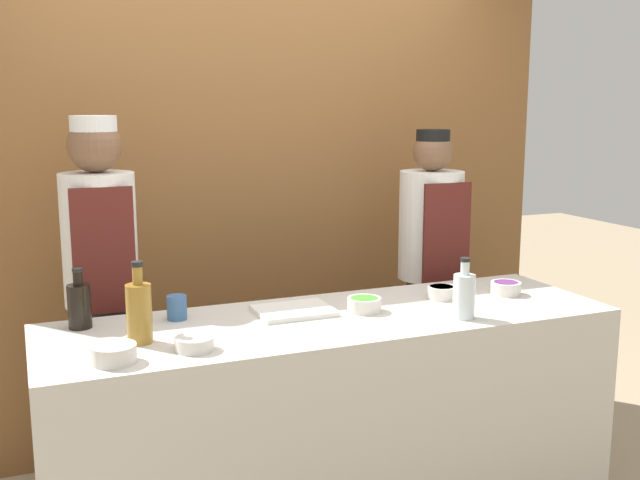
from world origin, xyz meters
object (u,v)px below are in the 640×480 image
(sauce_bowl_brown, at_px, (114,353))
(sauce_bowl_white, at_px, (194,343))
(sauce_bowl_purple, at_px, (506,287))
(cup_blue, at_px, (177,307))
(bottle_vinegar, at_px, (139,311))
(bottle_clear, at_px, (464,295))
(sauce_bowl_orange, at_px, (442,292))
(bottle_soy, at_px, (79,305))
(chef_left, at_px, (103,296))
(cutting_board, at_px, (294,311))
(chef_right, at_px, (430,277))
(sauce_bowl_green, at_px, (364,304))

(sauce_bowl_brown, xyz_separation_m, sauce_bowl_white, (0.27, 0.02, -0.01))
(sauce_bowl_purple, distance_m, cup_blue, 1.41)
(bottle_vinegar, xyz_separation_m, bottle_clear, (1.20, -0.17, -0.02))
(sauce_bowl_orange, relative_size, bottle_vinegar, 0.43)
(bottle_soy, bearing_deg, chef_left, 72.98)
(cutting_board, bearing_deg, chef_left, 142.39)
(cup_blue, relative_size, chef_left, 0.06)
(cutting_board, bearing_deg, sauce_bowl_orange, -2.41)
(chef_left, bearing_deg, cup_blue, -61.86)
(cutting_board, bearing_deg, sauce_bowl_purple, -4.33)
(bottle_clear, distance_m, chef_right, 0.91)
(cutting_board, distance_m, chef_right, 1.06)
(sauce_bowl_green, height_order, cup_blue, cup_blue)
(bottle_clear, bearing_deg, bottle_vinegar, 171.98)
(sauce_bowl_orange, distance_m, sauce_bowl_green, 0.39)
(sauce_bowl_orange, relative_size, chef_left, 0.07)
(sauce_bowl_purple, xyz_separation_m, cutting_board, (-0.95, 0.07, -0.02))
(cup_blue, relative_size, chef_right, 0.06)
(bottle_vinegar, relative_size, bottle_clear, 1.21)
(cup_blue, bearing_deg, bottle_vinegar, -127.01)
(chef_left, xyz_separation_m, chef_right, (1.60, -0.00, -0.06))
(sauce_bowl_orange, distance_m, bottle_clear, 0.30)
(cutting_board, xyz_separation_m, chef_left, (-0.67, 0.52, 0.00))
(bottle_clear, xyz_separation_m, cup_blue, (-1.03, 0.40, -0.05))
(cup_blue, bearing_deg, sauce_bowl_purple, -6.62)
(sauce_bowl_brown, xyz_separation_m, cutting_board, (0.73, 0.32, -0.02))
(sauce_bowl_orange, distance_m, sauce_bowl_white, 1.15)
(cup_blue, bearing_deg, chef_left, 118.14)
(sauce_bowl_white, xyz_separation_m, cutting_board, (0.46, 0.29, -0.02))
(sauce_bowl_purple, bearing_deg, sauce_bowl_green, -179.08)
(bottle_clear, bearing_deg, bottle_soy, 162.76)
(sauce_bowl_white, distance_m, bottle_clear, 1.05)
(cutting_board, bearing_deg, bottle_clear, -28.25)
(sauce_bowl_green, relative_size, bottle_soy, 0.60)
(bottle_soy, distance_m, chef_left, 0.43)
(bottle_soy, xyz_separation_m, cup_blue, (0.35, -0.03, -0.04))
(bottle_clear, relative_size, chef_left, 0.14)
(cup_blue, bearing_deg, cutting_board, -11.45)
(sauce_bowl_orange, relative_size, bottle_clear, 0.51)
(cup_blue, height_order, chef_left, chef_left)
(cutting_board, bearing_deg, bottle_soy, 171.78)
(sauce_bowl_white, distance_m, cutting_board, 0.55)
(sauce_bowl_purple, height_order, sauce_bowl_orange, sauce_bowl_purple)
(chef_left, bearing_deg, sauce_bowl_white, -75.56)
(cutting_board, relative_size, chef_left, 0.18)
(bottle_vinegar, relative_size, bottle_soy, 1.27)
(cup_blue, distance_m, chef_right, 1.44)
(sauce_bowl_green, height_order, bottle_soy, bottle_soy)
(sauce_bowl_green, bearing_deg, bottle_vinegar, -176.11)
(sauce_bowl_white, relative_size, cutting_board, 0.44)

